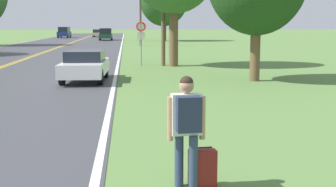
{
  "coord_description": "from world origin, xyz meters",
  "views": [
    {
      "loc": [
        7.09,
        -2.84,
        2.46
      ],
      "look_at": [
        8.05,
        7.92,
        0.84
      ],
      "focal_mm": 50.0,
      "sensor_mm": 36.0,
      "label": 1
    }
  ],
  "objects_px": {
    "car_white_sedan_nearest": "(85,65)",
    "car_champagne_hatchback_mid_far": "(98,33)",
    "traffic_sign": "(141,32)",
    "suitcase": "(202,168)",
    "car_dark_green_suv_approaching": "(106,34)",
    "car_dark_blue_van_mid_near": "(64,32)",
    "hitchhiker_person": "(187,121)"
  },
  "relations": [
    {
      "from": "hitchhiker_person",
      "to": "car_dark_green_suv_approaching",
      "type": "relative_size",
      "value": 0.36
    },
    {
      "from": "car_dark_blue_van_mid_near",
      "to": "car_champagne_hatchback_mid_far",
      "type": "bearing_deg",
      "value": -42.48
    },
    {
      "from": "suitcase",
      "to": "traffic_sign",
      "type": "height_order",
      "value": "traffic_sign"
    },
    {
      "from": "car_dark_blue_van_mid_near",
      "to": "car_champagne_hatchback_mid_far",
      "type": "xyz_separation_m",
      "value": [
        5.56,
        5.58,
        -0.23
      ]
    },
    {
      "from": "suitcase",
      "to": "car_white_sedan_nearest",
      "type": "xyz_separation_m",
      "value": [
        -2.9,
        13.59,
        0.42
      ]
    },
    {
      "from": "car_dark_green_suv_approaching",
      "to": "car_dark_blue_van_mid_near",
      "type": "xyz_separation_m",
      "value": [
        -7.85,
        13.04,
        0.05
      ]
    },
    {
      "from": "car_white_sedan_nearest",
      "to": "car_dark_blue_van_mid_near",
      "type": "xyz_separation_m",
      "value": [
        -9.09,
        64.22,
        0.29
      ]
    },
    {
      "from": "suitcase",
      "to": "traffic_sign",
      "type": "distance_m",
      "value": 21.02
    },
    {
      "from": "car_dark_green_suv_approaching",
      "to": "suitcase",
      "type": "bearing_deg",
      "value": 3.44
    },
    {
      "from": "hitchhiker_person",
      "to": "traffic_sign",
      "type": "height_order",
      "value": "traffic_sign"
    },
    {
      "from": "car_white_sedan_nearest",
      "to": "car_champagne_hatchback_mid_far",
      "type": "height_order",
      "value": "car_champagne_hatchback_mid_far"
    },
    {
      "from": "car_white_sedan_nearest",
      "to": "traffic_sign",
      "type": "bearing_deg",
      "value": 162.32
    },
    {
      "from": "traffic_sign",
      "to": "car_dark_green_suv_approaching",
      "type": "relative_size",
      "value": 0.55
    },
    {
      "from": "traffic_sign",
      "to": "car_dark_green_suv_approaching",
      "type": "xyz_separation_m",
      "value": [
        -3.89,
        43.81,
        -1.02
      ]
    },
    {
      "from": "car_white_sedan_nearest",
      "to": "car_dark_blue_van_mid_near",
      "type": "relative_size",
      "value": 1.01
    },
    {
      "from": "traffic_sign",
      "to": "car_white_sedan_nearest",
      "type": "height_order",
      "value": "traffic_sign"
    },
    {
      "from": "hitchhiker_person",
      "to": "car_white_sedan_nearest",
      "type": "height_order",
      "value": "hitchhiker_person"
    },
    {
      "from": "car_dark_green_suv_approaching",
      "to": "car_champagne_hatchback_mid_far",
      "type": "height_order",
      "value": "car_dark_green_suv_approaching"
    },
    {
      "from": "hitchhiker_person",
      "to": "traffic_sign",
      "type": "bearing_deg",
      "value": -4.89
    },
    {
      "from": "car_white_sedan_nearest",
      "to": "car_champagne_hatchback_mid_far",
      "type": "xyz_separation_m",
      "value": [
        -3.53,
        69.8,
        0.06
      ]
    },
    {
      "from": "suitcase",
      "to": "car_dark_blue_van_mid_near",
      "type": "distance_m",
      "value": 78.73
    },
    {
      "from": "car_white_sedan_nearest",
      "to": "suitcase",
      "type": "bearing_deg",
      "value": 14.17
    },
    {
      "from": "traffic_sign",
      "to": "car_champagne_hatchback_mid_far",
      "type": "bearing_deg",
      "value": 95.65
    },
    {
      "from": "car_champagne_hatchback_mid_far",
      "to": "car_dark_green_suv_approaching",
      "type": "bearing_deg",
      "value": 9.36
    },
    {
      "from": "car_dark_green_suv_approaching",
      "to": "car_champagne_hatchback_mid_far",
      "type": "distance_m",
      "value": 18.76
    },
    {
      "from": "suitcase",
      "to": "car_dark_green_suv_approaching",
      "type": "xyz_separation_m",
      "value": [
        -4.14,
        64.76,
        0.66
      ]
    },
    {
      "from": "car_dark_blue_van_mid_near",
      "to": "car_champagne_hatchback_mid_far",
      "type": "relative_size",
      "value": 1.01
    },
    {
      "from": "hitchhiker_person",
      "to": "car_white_sedan_nearest",
      "type": "distance_m",
      "value": 13.92
    },
    {
      "from": "hitchhiker_person",
      "to": "traffic_sign",
      "type": "xyz_separation_m",
      "value": [
        0.0,
        21.02,
        0.92
      ]
    },
    {
      "from": "car_white_sedan_nearest",
      "to": "car_dark_blue_van_mid_near",
      "type": "bearing_deg",
      "value": -169.82
    },
    {
      "from": "traffic_sign",
      "to": "car_dark_blue_van_mid_near",
      "type": "distance_m",
      "value": 58.06
    },
    {
      "from": "car_white_sedan_nearest",
      "to": "car_champagne_hatchback_mid_far",
      "type": "distance_m",
      "value": 69.89
    }
  ]
}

